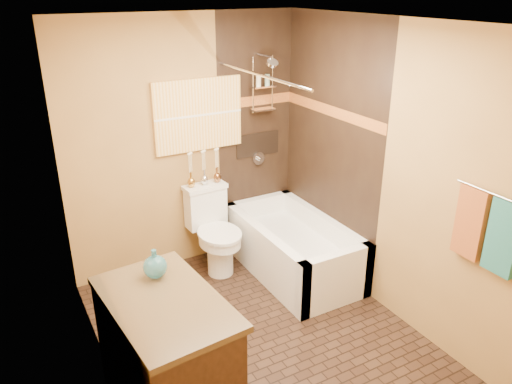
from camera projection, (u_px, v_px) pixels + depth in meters
floor at (261, 336)px, 4.17m from camera, size 3.00×3.00×0.00m
wall_left at (96, 237)px, 3.14m from camera, size 0.02×3.00×2.50m
wall_right at (384, 172)px, 4.22m from camera, size 0.02×3.00×2.50m
wall_back at (186, 146)px, 4.89m from camera, size 2.40×0.02×2.50m
wall_front at (410, 306)px, 2.47m from camera, size 2.40×0.02×2.50m
ceiling at (262, 21)px, 3.20m from camera, size 3.00×3.00×0.00m
alcove_tile_back at (255, 136)px, 5.23m from camera, size 0.85×0.01×2.50m
alcove_tile_right at (330, 149)px, 4.82m from camera, size 0.01×1.50×2.50m
mosaic_band_back at (256, 101)px, 5.08m from camera, size 0.85×0.01×0.10m
mosaic_band_right at (331, 111)px, 4.67m from camera, size 0.01×1.50×0.10m
alcove_niche at (258, 144)px, 5.27m from camera, size 0.50×0.01×0.25m
shower_fixtures at (263, 98)px, 4.99m from camera, size 0.24×0.33×1.16m
curtain_rod at (259, 75)px, 4.17m from camera, size 0.03×1.55×0.03m
towel_bar at (492, 194)px, 3.27m from camera, size 0.02×0.55×0.02m
towel_teal at (503, 238)px, 3.28m from camera, size 0.05×0.22×0.52m
towel_rust at (470, 223)px, 3.49m from camera, size 0.05×0.22×0.52m
sunset_painting at (198, 115)px, 4.81m from camera, size 0.90×0.04×0.70m
vanity_mirror at (109, 226)px, 2.73m from camera, size 0.01×1.00×0.90m
bathtub at (293, 251)px, 5.04m from camera, size 0.80×1.50×0.55m
toilet at (214, 230)px, 5.03m from camera, size 0.44×0.65×0.85m
vanity at (168, 359)px, 3.25m from camera, size 0.72×1.09×0.92m
teal_bottle at (155, 264)px, 3.28m from camera, size 0.17×0.17×0.25m
bud_vases at (204, 167)px, 4.94m from camera, size 0.36×0.08×0.35m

